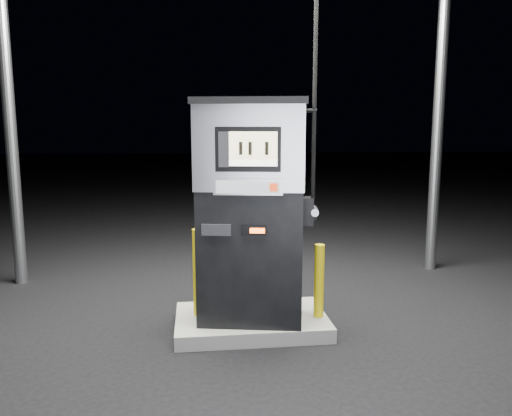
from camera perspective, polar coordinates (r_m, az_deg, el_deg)
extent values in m
plane|color=black|center=(5.52, -0.55, -13.59)|extent=(80.00, 80.00, 0.00)
cube|color=slate|center=(5.49, -0.55, -12.87)|extent=(1.60, 1.00, 0.15)
cylinder|color=gray|center=(7.47, -26.35, 9.08)|extent=(0.16, 0.16, 4.50)
cylinder|color=gray|center=(7.91, 20.10, 9.41)|extent=(0.16, 0.16, 4.50)
cube|color=black|center=(5.15, -0.59, -5.40)|extent=(1.14, 0.79, 1.38)
cube|color=#BABAC2|center=(4.99, -0.61, 6.92)|extent=(1.17, 0.82, 0.83)
cube|color=black|center=(5.00, -0.62, 12.03)|extent=(1.22, 0.87, 0.07)
cube|color=black|center=(4.68, -0.93, 6.71)|extent=(0.61, 0.15, 0.42)
cube|color=beige|center=(4.65, -0.33, 7.11)|extent=(0.44, 0.09, 0.26)
cube|color=white|center=(4.66, -0.33, 5.15)|extent=(0.44, 0.09, 0.06)
cube|color=#BABAC2|center=(4.70, -0.91, 2.42)|extent=(0.65, 0.16, 0.15)
cube|color=gray|center=(4.69, -0.93, 2.40)|extent=(0.59, 0.12, 0.12)
cube|color=red|center=(4.67, 2.03, 2.37)|extent=(0.08, 0.02, 0.08)
cube|color=black|center=(4.77, -0.24, -2.57)|extent=(0.24, 0.07, 0.10)
cube|color=#FF490C|center=(4.75, 0.15, -2.61)|extent=(0.14, 0.03, 0.05)
cube|color=black|center=(4.81, -4.56, -2.51)|extent=(0.29, 0.08, 0.11)
cube|color=black|center=(5.04, 5.95, -0.33)|extent=(0.15, 0.22, 0.27)
cylinder|color=gray|center=(5.05, 6.70, -0.34)|extent=(0.12, 0.25, 0.08)
cylinder|color=black|center=(5.03, 6.87, 20.67)|extent=(0.05, 0.05, 3.41)
cylinder|color=#DCC30C|center=(5.35, -6.56, -7.33)|extent=(0.15, 0.15, 0.94)
cylinder|color=#DCC30C|center=(5.34, 7.22, -8.26)|extent=(0.12, 0.12, 0.78)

